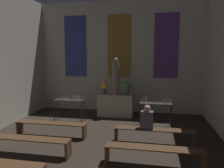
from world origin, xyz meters
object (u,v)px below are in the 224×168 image
at_px(flower_vase_right, 127,87).
at_px(pew_back_right, 154,133).
at_px(altar, 116,105).
at_px(candle_rack_left, 69,103).
at_px(statue, 116,77).
at_px(candle_rack_right, 156,107).
at_px(pew_back_left, 51,126).
at_px(person_seated, 147,118).
at_px(flower_vase_left, 105,86).
at_px(pew_third_left, 28,142).
at_px(pew_third_right, 154,152).

height_order(flower_vase_right, pew_back_right, flower_vase_right).
xyz_separation_m(altar, pew_back_right, (1.61, -2.73, -0.13)).
bearing_deg(pew_back_right, candle_rack_left, 153.08).
distance_m(altar, candle_rack_left, 1.99).
xyz_separation_m(statue, flower_vase_right, (0.48, 0.00, -0.40)).
distance_m(altar, candle_rack_right, 2.00).
height_order(candle_rack_right, pew_back_right, candle_rack_right).
xyz_separation_m(altar, statue, (0.00, 0.00, 1.20)).
xyz_separation_m(pew_back_left, person_seated, (3.02, 0.00, 0.42)).
bearing_deg(statue, pew_back_right, -59.41).
relative_size(statue, candle_rack_left, 1.32).
bearing_deg(flower_vase_left, pew_third_left, -105.66).
relative_size(pew_third_left, pew_back_left, 1.00).
distance_m(flower_vase_right, pew_third_left, 4.66).
distance_m(flower_vase_right, pew_back_right, 3.10).
relative_size(candle_rack_right, person_seated, 1.67).
xyz_separation_m(flower_vase_right, candle_rack_left, (-2.14, -1.07, -0.55)).
bearing_deg(pew_third_left, altar, 68.29).
bearing_deg(pew_third_right, statue, 111.71).
bearing_deg(candle_rack_right, flower_vase_right, 138.19).
bearing_deg(person_seated, flower_vase_right, 108.82).
distance_m(flower_vase_right, person_seated, 2.93).
bearing_deg(pew_third_right, person_seated, 98.84).
relative_size(pew_third_left, pew_back_right, 1.00).
height_order(candle_rack_left, pew_third_right, candle_rack_left).
height_order(flower_vase_right, candle_rack_right, flower_vase_right).
distance_m(candle_rack_right, pew_back_right, 1.71).
relative_size(candle_rack_left, pew_back_right, 0.51).
distance_m(altar, pew_third_left, 4.37).
bearing_deg(pew_back_left, pew_third_right, -22.31).
bearing_deg(flower_vase_right, pew_back_left, -127.46).
xyz_separation_m(altar, pew_back_left, (-1.61, -2.73, -0.13)).
xyz_separation_m(pew_third_left, person_seated, (3.02, 1.33, 0.42)).
distance_m(altar, flower_vase_right, 0.93).
bearing_deg(flower_vase_right, statue, -180.00).
relative_size(altar, flower_vase_left, 2.77).
height_order(altar, flower_vase_right, flower_vase_right).
relative_size(statue, flower_vase_left, 2.90).
height_order(statue, flower_vase_right, statue).
height_order(altar, candle_rack_right, candle_rack_right).
relative_size(flower_vase_left, pew_back_right, 0.23).
height_order(candle_rack_left, pew_back_right, candle_rack_left).
bearing_deg(candle_rack_right, altar, 147.42).
height_order(altar, pew_back_right, altar).
xyz_separation_m(altar, flower_vase_left, (-0.48, 0.00, 0.79)).
relative_size(pew_third_right, pew_back_right, 1.00).
relative_size(pew_third_right, person_seated, 3.27).
distance_m(flower_vase_left, candle_rack_left, 1.69).
distance_m(candle_rack_right, person_seated, 1.68).
bearing_deg(altar, candle_rack_right, -32.58).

